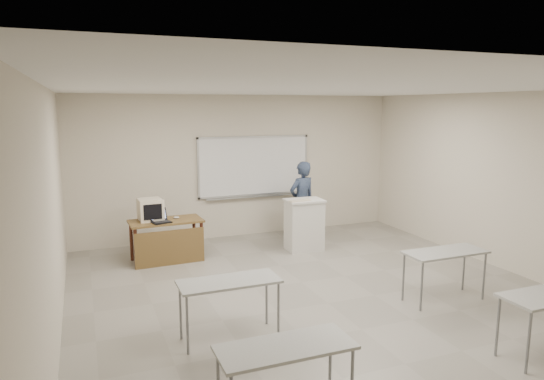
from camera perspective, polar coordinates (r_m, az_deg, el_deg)
name	(u,v)px	position (r m, az deg, el deg)	size (l,w,h in m)	color
floor	(328,303)	(7.12, 6.60, -13.12)	(7.00, 8.00, 0.01)	gray
whiteboard	(254,167)	(10.40, -2.10, 2.73)	(2.48, 0.10, 1.31)	white
student_desks	(385,292)	(5.80, 13.15, -11.57)	(4.40, 2.20, 0.73)	#A3A49E
instructor_desk	(167,234)	(8.85, -12.22, -5.09)	(1.28, 0.64, 0.75)	brown
podium	(304,225)	(9.42, 3.80, -4.08)	(0.71, 0.52, 1.00)	beige
crt_monitor	(150,210)	(8.94, -14.15, -2.24)	(0.42, 0.47, 0.40)	beige
laptop	(161,219)	(8.75, -12.92, -3.35)	(0.31, 0.29, 0.23)	black
mouse	(176,217)	(8.97, -11.19, -3.19)	(0.11, 0.07, 0.04)	#ACAFB4
keyboard	(300,201)	(9.15, 3.31, -1.25)	(0.43, 0.14, 0.02)	beige
presenter	(302,201)	(9.99, 3.54, -1.35)	(0.61, 0.40, 1.66)	black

